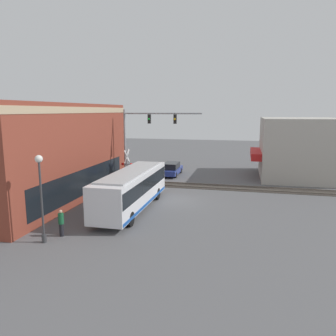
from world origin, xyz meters
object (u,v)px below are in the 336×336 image
(city_bus, at_px, (132,188))
(crossing_signal, at_px, (127,164))
(pedestrian_at_crossing, at_px, (130,180))
(parked_car_blue, at_px, (172,169))
(streetlamp, at_px, (41,191))
(pedestrian_by_lamp, at_px, (61,223))

(city_bus, relative_size, crossing_signal, 2.88)
(crossing_signal, xyz_separation_m, pedestrian_at_crossing, (-0.94, -0.60, -1.39))
(city_bus, xyz_separation_m, pedestrian_at_crossing, (6.46, 2.52, -0.79))
(parked_car_blue, distance_m, pedestrian_at_crossing, 8.10)
(city_bus, bearing_deg, crossing_signal, 22.85)
(crossing_signal, bearing_deg, streetlamp, -179.01)
(pedestrian_by_lamp, bearing_deg, crossing_signal, 3.04)
(parked_car_blue, bearing_deg, pedestrian_by_lamp, 173.32)
(streetlamp, xyz_separation_m, pedestrian_by_lamp, (1.13, -0.47, -2.24))
(streetlamp, distance_m, pedestrian_at_crossing, 14.03)
(city_bus, relative_size, parked_car_blue, 2.25)
(streetlamp, xyz_separation_m, pedestrian_at_crossing, (13.86, -0.35, -2.18))
(crossing_signal, relative_size, pedestrian_at_crossing, 2.14)
(streetlamp, bearing_deg, city_bus, -21.17)
(streetlamp, relative_size, pedestrian_by_lamp, 3.10)
(streetlamp, relative_size, parked_car_blue, 1.07)
(crossing_signal, relative_size, streetlamp, 0.73)
(streetlamp, height_order, pedestrian_by_lamp, streetlamp)
(city_bus, bearing_deg, pedestrian_at_crossing, 21.29)
(pedestrian_at_crossing, distance_m, pedestrian_by_lamp, 12.73)
(pedestrian_at_crossing, bearing_deg, pedestrian_by_lamp, -179.44)
(crossing_signal, height_order, parked_car_blue, crossing_signal)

